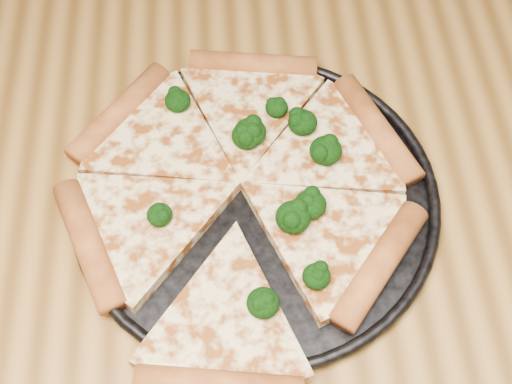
{
  "coord_description": "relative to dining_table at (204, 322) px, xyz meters",
  "views": [
    {
      "loc": [
        0.04,
        -0.25,
        1.32
      ],
      "look_at": [
        0.06,
        0.09,
        0.77
      ],
      "focal_mm": 47.43,
      "sensor_mm": 36.0,
      "label": 1
    }
  ],
  "objects": [
    {
      "name": "pizza_pan",
      "position": [
        0.06,
        0.09,
        0.1
      ],
      "size": [
        0.36,
        0.36,
        0.02
      ],
      "color": "black",
      "rests_on": "dining_table"
    },
    {
      "name": "pizza",
      "position": [
        0.04,
        0.09,
        0.11
      ],
      "size": [
        0.36,
        0.39,
        0.03
      ],
      "rotation": [
        0.0,
        0.0,
        -0.15
      ],
      "color": "beige",
      "rests_on": "pizza_pan"
    },
    {
      "name": "broccoli_florets",
      "position": [
        0.08,
        0.1,
        0.12
      ],
      "size": [
        0.19,
        0.25,
        0.02
      ],
      "color": "black",
      "rests_on": "pizza"
    },
    {
      "name": "dining_table",
      "position": [
        0.0,
        0.0,
        0.0
      ],
      "size": [
        1.2,
        0.9,
        0.75
      ],
      "color": "olive",
      "rests_on": "ground"
    }
  ]
}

